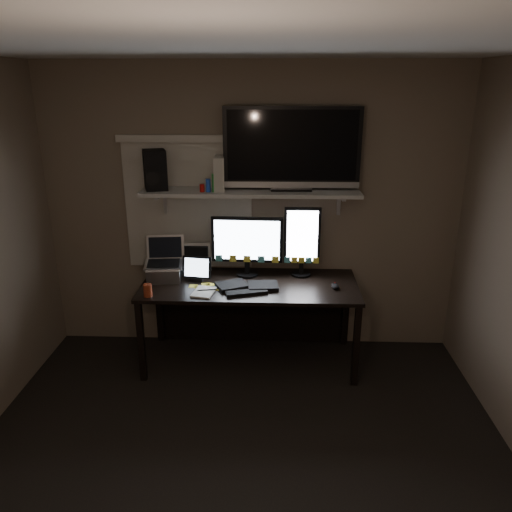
{
  "coord_description": "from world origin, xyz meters",
  "views": [
    {
      "loc": [
        0.2,
        -2.43,
        2.33
      ],
      "look_at": [
        0.06,
        1.25,
        1.04
      ],
      "focal_mm": 35.0,
      "sensor_mm": 36.0,
      "label": 1
    }
  ],
  "objects_px": {
    "keyboard": "(247,286)",
    "mouse": "(335,286)",
    "game_console": "(220,173)",
    "desk": "(251,297)",
    "laptop": "(163,260)",
    "speaker": "(155,170)",
    "tv": "(292,149)",
    "tablet": "(197,269)",
    "monitor_portrait": "(302,241)",
    "cup": "(148,290)",
    "monitor_landscape": "(247,246)"
  },
  "relations": [
    {
      "from": "desk",
      "to": "mouse",
      "type": "height_order",
      "value": "mouse"
    },
    {
      "from": "keyboard",
      "to": "laptop",
      "type": "relative_size",
      "value": 1.43
    },
    {
      "from": "monitor_landscape",
      "to": "laptop",
      "type": "bearing_deg",
      "value": -166.16
    },
    {
      "from": "mouse",
      "to": "game_console",
      "type": "bearing_deg",
      "value": 160.21
    },
    {
      "from": "desk",
      "to": "monitor_landscape",
      "type": "bearing_deg",
      "value": 112.18
    },
    {
      "from": "monitor_landscape",
      "to": "mouse",
      "type": "xyz_separation_m",
      "value": [
        0.73,
        -0.27,
        -0.25
      ]
    },
    {
      "from": "monitor_landscape",
      "to": "speaker",
      "type": "height_order",
      "value": "speaker"
    },
    {
      "from": "tv",
      "to": "laptop",
      "type": "bearing_deg",
      "value": -170.48
    },
    {
      "from": "speaker",
      "to": "mouse",
      "type": "bearing_deg",
      "value": -28.89
    },
    {
      "from": "tv",
      "to": "game_console",
      "type": "height_order",
      "value": "tv"
    },
    {
      "from": "tv",
      "to": "keyboard",
      "type": "bearing_deg",
      "value": -137.21
    },
    {
      "from": "tablet",
      "to": "game_console",
      "type": "height_order",
      "value": "game_console"
    },
    {
      "from": "laptop",
      "to": "speaker",
      "type": "xyz_separation_m",
      "value": [
        -0.06,
        0.16,
        0.73
      ]
    },
    {
      "from": "keyboard",
      "to": "mouse",
      "type": "height_order",
      "value": "mouse"
    },
    {
      "from": "monitor_landscape",
      "to": "monitor_portrait",
      "type": "height_order",
      "value": "monitor_portrait"
    },
    {
      "from": "cup",
      "to": "monitor_landscape",
      "type": "bearing_deg",
      "value": 32.85
    },
    {
      "from": "laptop",
      "to": "game_console",
      "type": "distance_m",
      "value": 0.87
    },
    {
      "from": "mouse",
      "to": "laptop",
      "type": "xyz_separation_m",
      "value": [
        -1.43,
        0.12,
        0.16
      ]
    },
    {
      "from": "desk",
      "to": "monitor_landscape",
      "type": "relative_size",
      "value": 2.95
    },
    {
      "from": "monitor_portrait",
      "to": "game_console",
      "type": "distance_m",
      "value": 0.9
    },
    {
      "from": "desk",
      "to": "tv",
      "type": "distance_m",
      "value": 1.31
    },
    {
      "from": "tablet",
      "to": "speaker",
      "type": "xyz_separation_m",
      "value": [
        -0.34,
        0.16,
        0.8
      ]
    },
    {
      "from": "keyboard",
      "to": "mouse",
      "type": "distance_m",
      "value": 0.72
    },
    {
      "from": "tablet",
      "to": "tv",
      "type": "bearing_deg",
      "value": 22.55
    },
    {
      "from": "monitor_portrait",
      "to": "tablet",
      "type": "relative_size",
      "value": 2.49
    },
    {
      "from": "mouse",
      "to": "tv",
      "type": "bearing_deg",
      "value": 135.91
    },
    {
      "from": "cup",
      "to": "game_console",
      "type": "height_order",
      "value": "game_console"
    },
    {
      "from": "monitor_landscape",
      "to": "cup",
      "type": "height_order",
      "value": "monitor_landscape"
    },
    {
      "from": "desk",
      "to": "monitor_portrait",
      "type": "relative_size",
      "value": 2.92
    },
    {
      "from": "tablet",
      "to": "cup",
      "type": "bearing_deg",
      "value": -126.11
    },
    {
      "from": "monitor_landscape",
      "to": "tablet",
      "type": "xyz_separation_m",
      "value": [
        -0.42,
        -0.15,
        -0.16
      ]
    },
    {
      "from": "game_console",
      "to": "laptop",
      "type": "bearing_deg",
      "value": -168.06
    },
    {
      "from": "mouse",
      "to": "laptop",
      "type": "distance_m",
      "value": 1.45
    },
    {
      "from": "desk",
      "to": "tablet",
      "type": "distance_m",
      "value": 0.54
    },
    {
      "from": "monitor_landscape",
      "to": "cup",
      "type": "relative_size",
      "value": 6.08
    },
    {
      "from": "monitor_portrait",
      "to": "speaker",
      "type": "distance_m",
      "value": 1.36
    },
    {
      "from": "keyboard",
      "to": "tv",
      "type": "height_order",
      "value": "tv"
    },
    {
      "from": "monitor_landscape",
      "to": "laptop",
      "type": "xyz_separation_m",
      "value": [
        -0.7,
        -0.14,
        -0.09
      ]
    },
    {
      "from": "monitor_landscape",
      "to": "game_console",
      "type": "relative_size",
      "value": 2.23
    },
    {
      "from": "tv",
      "to": "game_console",
      "type": "distance_m",
      "value": 0.62
    },
    {
      "from": "tablet",
      "to": "cup",
      "type": "relative_size",
      "value": 2.47
    },
    {
      "from": "keyboard",
      "to": "game_console",
      "type": "distance_m",
      "value": 0.95
    },
    {
      "from": "game_console",
      "to": "cup",
      "type": "bearing_deg",
      "value": -143.19
    },
    {
      "from": "keyboard",
      "to": "mouse",
      "type": "relative_size",
      "value": 5.03
    },
    {
      "from": "laptop",
      "to": "cup",
      "type": "relative_size",
      "value": 3.54
    },
    {
      "from": "monitor_portrait",
      "to": "keyboard",
      "type": "height_order",
      "value": "monitor_portrait"
    },
    {
      "from": "keyboard",
      "to": "cup",
      "type": "xyz_separation_m",
      "value": [
        -0.77,
        -0.21,
        0.03
      ]
    },
    {
      "from": "monitor_portrait",
      "to": "tablet",
      "type": "bearing_deg",
      "value": -168.31
    },
    {
      "from": "keyboard",
      "to": "speaker",
      "type": "bearing_deg",
      "value": 143.12
    },
    {
      "from": "tv",
      "to": "speaker",
      "type": "distance_m",
      "value": 1.13
    }
  ]
}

